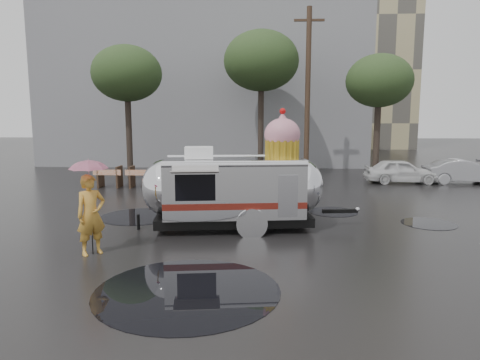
{
  "coord_description": "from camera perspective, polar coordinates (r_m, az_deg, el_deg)",
  "views": [
    {
      "loc": [
        -0.0,
        -9.51,
        3.24
      ],
      "look_at": [
        -0.6,
        2.83,
        1.43
      ],
      "focal_mm": 32.0,
      "sensor_mm": 36.0,
      "label": 1
    }
  ],
  "objects": [
    {
      "name": "ground",
      "position": [
        10.04,
        2.67,
        -10.5
      ],
      "size": [
        120.0,
        120.0,
        0.0
      ],
      "primitive_type": "plane",
      "color": "black",
      "rests_on": "ground"
    },
    {
      "name": "puddles",
      "position": [
        11.13,
        -1.83,
        -8.58
      ],
      "size": [
        11.29,
        9.61,
        0.01
      ],
      "color": "black",
      "rests_on": "ground"
    },
    {
      "name": "grey_building",
      "position": [
        33.9,
        -4.14,
        13.81
      ],
      "size": [
        22.0,
        12.0,
        13.0
      ],
      "primitive_type": "cube",
      "color": "slate",
      "rests_on": "ground"
    },
    {
      "name": "utility_pole",
      "position": [
        23.68,
        9.01,
        11.56
      ],
      "size": [
        1.6,
        0.28,
        9.0
      ],
      "color": "#473323",
      "rests_on": "ground"
    },
    {
      "name": "tree_left",
      "position": [
        23.68,
        -14.86,
        13.49
      ],
      "size": [
        3.64,
        3.64,
        6.95
      ],
      "color": "#382D26",
      "rests_on": "ground"
    },
    {
      "name": "tree_mid",
      "position": [
        24.7,
        2.85,
        15.51
      ],
      "size": [
        4.2,
        4.2,
        8.03
      ],
      "color": "#382D26",
      "rests_on": "ground"
    },
    {
      "name": "tree_right",
      "position": [
        23.37,
        18.07,
        12.38
      ],
      "size": [
        3.36,
        3.36,
        6.42
      ],
      "color": "#382D26",
      "rests_on": "ground"
    },
    {
      "name": "barricade_row",
      "position": [
        20.43,
        -13.02,
        0.46
      ],
      "size": [
        4.3,
        0.8,
        1.0
      ],
      "color": "#473323",
      "rests_on": "ground"
    },
    {
      "name": "airstream_trailer",
      "position": [
        12.52,
        -0.53,
        -0.79
      ],
      "size": [
        6.62,
        3.02,
        3.58
      ],
      "rotation": [
        0.0,
        0.0,
        0.12
      ],
      "color": "silver",
      "rests_on": "ground"
    },
    {
      "name": "person_left",
      "position": [
        10.73,
        -19.24,
        -4.4
      ],
      "size": [
        0.82,
        0.81,
        1.92
      ],
      "primitive_type": "imported",
      "rotation": [
        0.0,
        0.0,
        0.78
      ],
      "color": "gold",
      "rests_on": "ground"
    },
    {
      "name": "umbrella_pink",
      "position": [
        10.57,
        -19.49,
        0.69
      ],
      "size": [
        1.1,
        1.1,
        2.3
      ],
      "color": "pink",
      "rests_on": "ground"
    }
  ]
}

